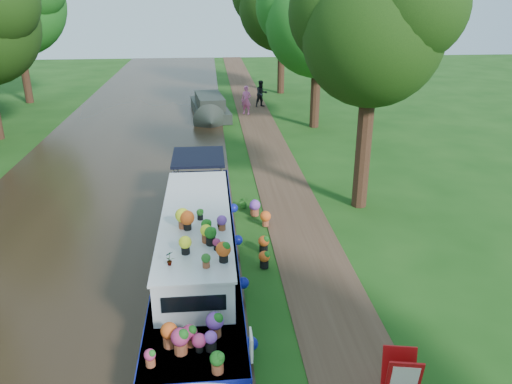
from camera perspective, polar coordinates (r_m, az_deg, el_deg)
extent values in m
plane|color=#153D0F|center=(16.12, 1.55, -6.29)|extent=(100.00, 100.00, 0.00)
cube|color=black|center=(16.57, -19.67, -6.81)|extent=(10.00, 100.00, 0.02)
cube|color=#412C1E|center=(16.29, 5.77, -6.03)|extent=(2.20, 100.00, 0.03)
cube|color=silver|center=(15.28, -6.60, -6.44)|extent=(2.20, 12.00, 0.75)
cube|color=navy|center=(15.14, -6.65, -5.39)|extent=(2.24, 12.04, 0.12)
cube|color=silver|center=(14.16, -6.80, -4.77)|extent=(1.80, 7.00, 1.05)
cube|color=silver|center=(13.92, -6.90, -2.72)|extent=(1.90, 7.10, 0.06)
cube|color=black|center=(14.12, -3.12, -4.37)|extent=(0.03, 6.40, 0.38)
cube|color=black|center=(14.19, -10.50, -4.60)|extent=(0.03, 6.40, 0.38)
cube|color=black|center=(18.66, -6.63, 3.99)|extent=(1.90, 2.40, 0.10)
cube|color=white|center=(10.40, -0.56, -17.07)|extent=(0.04, 0.45, 0.55)
imported|color=#165418|center=(11.46, -9.87, -7.44)|extent=(0.23, 0.22, 0.36)
imported|color=#165418|center=(12.94, -4.02, -3.52)|extent=(0.28, 0.28, 0.38)
cylinder|color=black|center=(18.76, 12.16, 4.87)|extent=(0.56, 0.56, 4.55)
sphere|color=black|center=(18.03, 13.20, 16.96)|extent=(4.80, 4.80, 4.80)
sphere|color=black|center=(17.63, 17.37, 19.61)|extent=(3.60, 3.60, 3.60)
sphere|color=black|center=(18.56, 9.95, 19.55)|extent=(3.84, 3.84, 3.84)
cylinder|color=black|center=(30.30, 6.78, 10.94)|extent=(0.56, 0.56, 3.85)
sphere|color=#165418|center=(29.81, 7.14, 18.55)|extent=(6.00, 6.00, 6.00)
sphere|color=#165418|center=(29.17, 10.11, 20.68)|extent=(4.50, 4.50, 4.50)
sphere|color=#165418|center=(30.61, 4.74, 20.41)|extent=(4.80, 4.80, 4.80)
cylinder|color=black|center=(40.88, 2.88, 14.13)|extent=(0.56, 0.56, 4.20)
sphere|color=black|center=(40.53, 3.00, 20.32)|extent=(6.60, 6.60, 6.60)
cylinder|color=black|center=(40.70, -24.90, 12.28)|extent=(0.56, 0.56, 4.38)
sphere|color=#165418|center=(40.34, -25.99, 18.74)|extent=(7.00, 7.00, 7.00)
cube|color=#222722|center=(33.79, -5.29, 9.38)|extent=(2.72, 6.56, 0.64)
cube|color=#222722|center=(33.13, -5.32, 10.35)|extent=(2.00, 3.88, 0.74)
cube|color=#AC0C0E|center=(10.79, 16.48, -19.97)|extent=(0.71, 0.39, 1.06)
cube|color=#AC0C0E|center=(10.96, 15.98, -19.10)|extent=(0.71, 0.39, 1.06)
cube|color=white|center=(10.72, 16.60, -19.90)|extent=(0.54, 0.27, 0.74)
imported|color=#DC5AA9|center=(33.55, -1.12, 10.46)|extent=(0.80, 0.69, 1.86)
imported|color=black|center=(35.76, 0.62, 11.17)|extent=(1.08, 0.96, 1.84)
imported|color=#287122|center=(18.86, -1.41, -1.18)|extent=(0.41, 0.36, 0.44)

